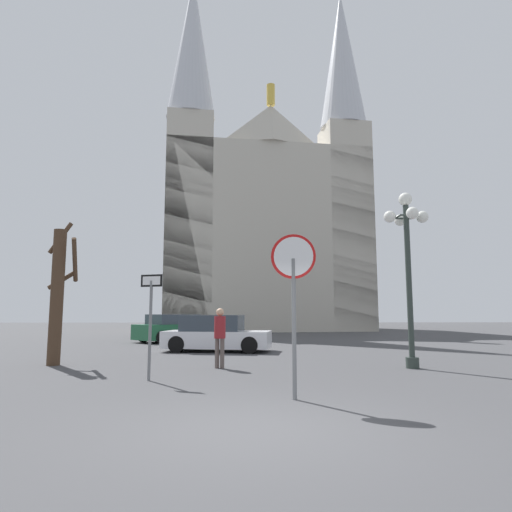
{
  "coord_description": "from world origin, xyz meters",
  "views": [
    {
      "loc": [
        -0.25,
        -6.1,
        1.56
      ],
      "look_at": [
        0.44,
        16.93,
        4.48
      ],
      "focal_mm": 31.0,
      "sensor_mm": 36.0,
      "label": 1
    }
  ],
  "objects_px": {
    "street_lamp": "(407,249)",
    "parked_car_far_green": "(176,329)",
    "parked_car_near_white": "(216,334)",
    "one_way_arrow_sign": "(151,313)",
    "stop_sign": "(294,281)",
    "cathedral": "(263,222)",
    "pedestrian_walking": "(220,332)",
    "bare_tree": "(58,292)"
  },
  "relations": [
    {
      "from": "one_way_arrow_sign",
      "to": "parked_car_far_green",
      "type": "distance_m",
      "value": 13.55
    },
    {
      "from": "cathedral",
      "to": "parked_car_far_green",
      "type": "xyz_separation_m",
      "value": [
        -5.4,
        -15.14,
        -8.95
      ]
    },
    {
      "from": "bare_tree",
      "to": "pedestrian_walking",
      "type": "distance_m",
      "value": 5.12
    },
    {
      "from": "pedestrian_walking",
      "to": "bare_tree",
      "type": "bearing_deg",
      "value": 170.1
    },
    {
      "from": "cathedral",
      "to": "bare_tree",
      "type": "bearing_deg",
      "value": -106.14
    },
    {
      "from": "one_way_arrow_sign",
      "to": "pedestrian_walking",
      "type": "xyz_separation_m",
      "value": [
        1.5,
        2.19,
        -0.52
      ]
    },
    {
      "from": "parked_car_near_white",
      "to": "street_lamp",
      "type": "bearing_deg",
      "value": -43.38
    },
    {
      "from": "parked_car_near_white",
      "to": "parked_car_far_green",
      "type": "distance_m",
      "value": 6.43
    },
    {
      "from": "one_way_arrow_sign",
      "to": "street_lamp",
      "type": "xyz_separation_m",
      "value": [
        6.88,
        2.03,
        1.82
      ]
    },
    {
      "from": "stop_sign",
      "to": "pedestrian_walking",
      "type": "bearing_deg",
      "value": 109.42
    },
    {
      "from": "cathedral",
      "to": "stop_sign",
      "type": "bearing_deg",
      "value": -91.66
    },
    {
      "from": "parked_car_far_green",
      "to": "cathedral",
      "type": "bearing_deg",
      "value": 70.38
    },
    {
      "from": "one_way_arrow_sign",
      "to": "bare_tree",
      "type": "distance_m",
      "value": 4.62
    },
    {
      "from": "cathedral",
      "to": "parked_car_near_white",
      "type": "distance_m",
      "value": 23.08
    },
    {
      "from": "parked_car_far_green",
      "to": "parked_car_near_white",
      "type": "bearing_deg",
      "value": -67.15
    },
    {
      "from": "cathedral",
      "to": "pedestrian_walking",
      "type": "bearing_deg",
      "value": -95.36
    },
    {
      "from": "bare_tree",
      "to": "pedestrian_walking",
      "type": "bearing_deg",
      "value": -9.9
    },
    {
      "from": "one_way_arrow_sign",
      "to": "street_lamp",
      "type": "height_order",
      "value": "street_lamp"
    },
    {
      "from": "bare_tree",
      "to": "cathedral",
      "type": "bearing_deg",
      "value": 73.86
    },
    {
      "from": "parked_car_near_white",
      "to": "one_way_arrow_sign",
      "type": "bearing_deg",
      "value": -98.17
    },
    {
      "from": "cathedral",
      "to": "bare_tree",
      "type": "relative_size",
      "value": 7.19
    },
    {
      "from": "parked_car_near_white",
      "to": "pedestrian_walking",
      "type": "relative_size",
      "value": 2.66
    },
    {
      "from": "pedestrian_walking",
      "to": "cathedral",
      "type": "bearing_deg",
      "value": 84.64
    },
    {
      "from": "cathedral",
      "to": "stop_sign",
      "type": "height_order",
      "value": "cathedral"
    },
    {
      "from": "one_way_arrow_sign",
      "to": "parked_car_far_green",
      "type": "bearing_deg",
      "value": 96.03
    },
    {
      "from": "stop_sign",
      "to": "parked_car_near_white",
      "type": "height_order",
      "value": "stop_sign"
    },
    {
      "from": "cathedral",
      "to": "stop_sign",
      "type": "xyz_separation_m",
      "value": [
        -0.9,
        -30.87,
        -7.5
      ]
    },
    {
      "from": "cathedral",
      "to": "one_way_arrow_sign",
      "type": "height_order",
      "value": "cathedral"
    },
    {
      "from": "street_lamp",
      "to": "parked_car_far_green",
      "type": "distance_m",
      "value": 14.37
    },
    {
      "from": "parked_car_near_white",
      "to": "pedestrian_walking",
      "type": "bearing_deg",
      "value": -85.45
    },
    {
      "from": "one_way_arrow_sign",
      "to": "stop_sign",
      "type": "bearing_deg",
      "value": -36.56
    },
    {
      "from": "street_lamp",
      "to": "parked_car_near_white",
      "type": "xyz_separation_m",
      "value": [
        -5.81,
        5.49,
        -2.68
      ]
    },
    {
      "from": "one_way_arrow_sign",
      "to": "parked_car_near_white",
      "type": "bearing_deg",
      "value": 81.83
    },
    {
      "from": "bare_tree",
      "to": "pedestrian_walking",
      "type": "xyz_separation_m",
      "value": [
        4.92,
        -0.86,
        -1.14
      ]
    },
    {
      "from": "cathedral",
      "to": "one_way_arrow_sign",
      "type": "distance_m",
      "value": 29.98
    },
    {
      "from": "street_lamp",
      "to": "bare_tree",
      "type": "xyz_separation_m",
      "value": [
        -10.3,
        1.02,
        -1.21
      ]
    },
    {
      "from": "cathedral",
      "to": "stop_sign",
      "type": "distance_m",
      "value": 31.79
    },
    {
      "from": "one_way_arrow_sign",
      "to": "parked_car_far_green",
      "type": "height_order",
      "value": "one_way_arrow_sign"
    },
    {
      "from": "cathedral",
      "to": "one_way_arrow_sign",
      "type": "xyz_separation_m",
      "value": [
        -3.98,
        -28.59,
        -8.11
      ]
    },
    {
      "from": "cathedral",
      "to": "pedestrian_walking",
      "type": "height_order",
      "value": "cathedral"
    },
    {
      "from": "stop_sign",
      "to": "street_lamp",
      "type": "relative_size",
      "value": 0.6
    },
    {
      "from": "one_way_arrow_sign",
      "to": "pedestrian_walking",
      "type": "distance_m",
      "value": 2.71
    }
  ]
}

